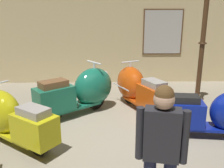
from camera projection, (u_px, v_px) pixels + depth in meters
name	position (u px, v px, depth m)	size (l,w,h in m)	color
ground_plane	(118.00, 145.00, 4.26)	(60.00, 60.00, 0.00)	gray
showroom_back_wall	(117.00, 25.00, 7.67)	(18.00, 0.63, 3.61)	#CCB784
scooter_0	(11.00, 118.00, 4.22)	(1.66, 1.39, 1.04)	black
scooter_1	(82.00, 91.00, 5.51)	(1.78, 1.55, 1.13)	black
scooter_2	(137.00, 88.00, 5.83)	(1.22, 1.79, 1.07)	black
scooter_3	(219.00, 113.00, 4.43)	(1.70, 0.68, 1.01)	black
lamppost	(202.00, 43.00, 5.62)	(0.28, 0.28, 2.87)	#472D19
visitor_0	(161.00, 147.00, 2.50)	(0.51, 0.30, 1.54)	black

